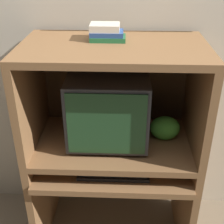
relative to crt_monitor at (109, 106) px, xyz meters
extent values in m
cube|color=beige|center=(0.03, 0.30, 0.35)|extent=(6.00, 0.06, 2.60)
cube|color=brown|center=(-0.42, -0.03, -0.63)|extent=(0.04, 0.55, 0.62)
cube|color=brown|center=(0.48, -0.03, -0.63)|extent=(0.04, 0.55, 0.62)
cube|color=brown|center=(0.03, -0.19, -0.34)|extent=(0.87, 0.31, 0.04)
cube|color=brown|center=(-0.42, -0.03, -0.26)|extent=(0.04, 0.55, 0.12)
cube|color=brown|center=(0.48, -0.03, -0.26)|extent=(0.04, 0.55, 0.12)
cube|color=brown|center=(0.03, -0.03, -0.22)|extent=(0.87, 0.55, 0.04)
cube|color=brown|center=(-0.42, -0.03, 0.08)|extent=(0.04, 0.55, 0.57)
cube|color=brown|center=(0.48, -0.03, 0.08)|extent=(0.04, 0.55, 0.57)
cube|color=brown|center=(0.03, -0.03, 0.34)|extent=(0.87, 0.55, 0.04)
cube|color=#48321E|center=(0.03, 0.23, 0.08)|extent=(0.87, 0.01, 0.57)
cylinder|color=#333338|center=(0.00, 0.00, -0.20)|extent=(0.24, 0.24, 0.02)
cube|color=#333338|center=(0.00, 0.00, 0.00)|extent=(0.43, 0.42, 0.38)
cube|color=#1E4223|center=(0.00, -0.21, 0.00)|extent=(0.40, 0.01, 0.34)
cube|color=black|center=(0.04, -0.20, -0.31)|extent=(0.39, 0.13, 0.02)
cube|color=#333335|center=(0.04, -0.20, -0.30)|extent=(0.36, 0.10, 0.01)
ellipsoid|color=#28282B|center=(0.29, -0.18, -0.31)|extent=(0.07, 0.05, 0.03)
ellipsoid|color=green|center=(0.32, 0.00, -0.14)|extent=(0.17, 0.13, 0.14)
cube|color=#236638|center=(0.00, 0.04, 0.37)|extent=(0.18, 0.11, 0.02)
cube|color=navy|center=(-0.01, 0.04, 0.40)|extent=(0.17, 0.11, 0.02)
cube|color=beige|center=(-0.02, 0.05, 0.43)|extent=(0.15, 0.12, 0.03)
camera|label=1|loc=(0.08, -1.54, 0.81)|focal=50.00mm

